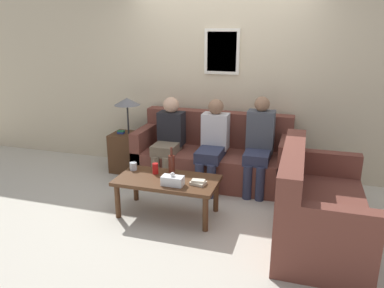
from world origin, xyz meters
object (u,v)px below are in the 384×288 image
coffee_table (167,184)px  couch_side (316,209)px  couch_main (213,158)px  drinking_glass (133,166)px  person_left (169,136)px  wine_bottle (172,164)px  person_middle (213,142)px  person_right (259,142)px

coffee_table → couch_side: bearing=-2.0°
couch_main → drinking_glass: (-0.71, -0.99, 0.15)m
couch_main → person_left: (-0.57, -0.18, 0.30)m
person_left → couch_side: bearing=-27.9°
couch_main → person_left: bearing=-162.9°
couch_main → drinking_glass: 1.23m
wine_bottle → drinking_glass: (-0.47, -0.00, -0.07)m
coffee_table → wine_bottle: wine_bottle is taller
wine_bottle → coffee_table: bearing=-90.3°
wine_bottle → person_middle: person_middle is taller
wine_bottle → drinking_glass: wine_bottle is taller
person_right → person_middle: bearing=-174.1°
couch_main → couch_side: bearing=-41.8°
couch_main → drinking_glass: size_ratio=22.60×
couch_main → person_left: size_ratio=1.81×
person_left → couch_main: bearing=17.1°
coffee_table → person_left: (-0.33, 0.95, 0.25)m
coffee_table → person_middle: person_middle is taller
couch_main → coffee_table: 1.15m
coffee_table → person_right: 1.33m
coffee_table → person_middle: 0.99m
drinking_glass → person_right: (1.33, 0.84, 0.17)m
drinking_glass → person_left: size_ratio=0.08×
coffee_table → person_middle: size_ratio=0.98×
couch_side → wine_bottle: 1.59m
drinking_glass → person_right: person_right is taller
person_middle → coffee_table: bearing=-106.9°
couch_main → drinking_glass: bearing=-125.7°
coffee_table → couch_main: bearing=78.0°
wine_bottle → person_left: (-0.34, 0.81, 0.07)m
couch_side → couch_main: bearing=48.2°
wine_bottle → person_middle: size_ratio=0.28×
person_middle → drinking_glass: bearing=-133.9°
couch_side → person_middle: (-1.28, 0.98, 0.29)m
person_right → coffee_table: bearing=-131.3°
coffee_table → person_right: size_ratio=0.93×
drinking_glass → coffee_table: bearing=-16.4°
person_middle → person_right: 0.58m
person_right → person_left: bearing=-178.5°
couch_main → person_middle: 0.36m
couch_side → coffee_table: couch_side is taller
couch_main → couch_side: 1.77m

